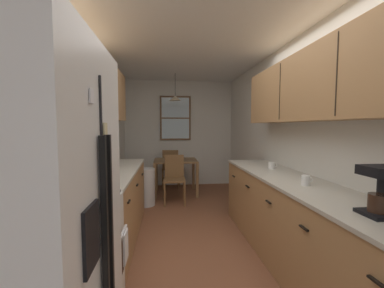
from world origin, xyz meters
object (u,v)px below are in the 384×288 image
(mug_by_coffeemaker, at_px, (272,165))
(dining_chair_near, at_px, (174,176))
(dining_table, at_px, (176,166))
(dining_chair_far, at_px, (171,166))
(trash_bin, at_px, (146,187))
(refrigerator, at_px, (9,266))
(stove_range, at_px, (71,265))
(table_serving_bowl, at_px, (176,159))
(microwave_over_range, at_px, (46,90))
(mug_spare, at_px, (306,180))
(storage_canister, at_px, (96,174))

(mug_by_coffeemaker, bearing_deg, dining_chair_near, 127.76)
(dining_table, relative_size, dining_chair_far, 1.00)
(trash_bin, xyz_separation_m, mug_by_coffeemaker, (1.74, -1.45, 0.61))
(refrigerator, xyz_separation_m, dining_table, (0.81, 4.08, -0.28))
(stove_range, bearing_deg, trash_bin, 83.72)
(dining_table, xyz_separation_m, table_serving_bowl, (0.01, -0.06, 0.15))
(dining_chair_near, xyz_separation_m, mug_by_coffeemaker, (1.20, -1.56, 0.44))
(microwave_over_range, relative_size, mug_spare, 5.08)
(table_serving_bowl, bearing_deg, refrigerator, -101.53)
(refrigerator, height_order, mug_spare, refrigerator)
(mug_by_coffeemaker, bearing_deg, storage_canister, -165.00)
(dining_chair_near, height_order, storage_canister, storage_canister)
(dining_chair_far, xyz_separation_m, storage_canister, (-0.79, -3.25, 0.48))
(dining_table, height_order, trash_bin, dining_table)
(dining_table, bearing_deg, stove_range, -104.58)
(dining_chair_far, bearing_deg, table_serving_bowl, -81.79)
(microwave_over_range, relative_size, table_serving_bowl, 3.33)
(stove_range, relative_size, dining_chair_far, 1.22)
(stove_range, height_order, mug_by_coffeemaker, stove_range)
(dining_chair_near, relative_size, trash_bin, 1.33)
(table_serving_bowl, bearing_deg, mug_by_coffeemaker, -60.83)
(microwave_over_range, bearing_deg, table_serving_bowl, 73.25)
(refrigerator, relative_size, dining_chair_far, 1.99)
(dining_table, distance_m, mug_by_coffeemaker, 2.45)
(dining_table, bearing_deg, table_serving_bowl, -84.96)
(refrigerator, distance_m, trash_bin, 3.45)
(mug_by_coffeemaker, xyz_separation_m, table_serving_bowl, (-1.16, 2.07, -0.18))
(refrigerator, relative_size, stove_range, 1.63)
(trash_bin, relative_size, mug_by_coffeemaker, 5.78)
(dining_chair_near, relative_size, mug_spare, 8.12)
(dining_chair_far, bearing_deg, microwave_over_range, -102.89)
(dining_table, relative_size, table_serving_bowl, 5.33)
(mug_spare, bearing_deg, storage_canister, 170.53)
(refrigerator, height_order, mug_by_coffeemaker, refrigerator)
(mug_spare, bearing_deg, microwave_over_range, -170.40)
(refrigerator, relative_size, storage_canister, 10.87)
(microwave_over_range, bearing_deg, storage_canister, 80.98)
(refrigerator, relative_size, dining_chair_near, 1.99)
(microwave_over_range, height_order, mug_by_coffeemaker, microwave_over_range)
(refrigerator, xyz_separation_m, table_serving_bowl, (0.82, 4.02, -0.13))
(refrigerator, xyz_separation_m, dining_chair_near, (0.77, 3.51, -0.39))
(stove_range, height_order, trash_bin, stove_range)
(stove_range, xyz_separation_m, dining_chair_near, (0.83, 2.78, 0.03))
(trash_bin, relative_size, storage_canister, 4.12)
(refrigerator, relative_size, table_serving_bowl, 10.58)
(trash_bin, xyz_separation_m, storage_canister, (-0.30, -1.99, 0.64))
(dining_chair_near, xyz_separation_m, trash_bin, (-0.53, -0.11, -0.16))
(dining_chair_near, height_order, trash_bin, dining_chair_near)
(microwave_over_range, xyz_separation_m, table_serving_bowl, (0.99, 3.30, -0.92))
(refrigerator, relative_size, mug_by_coffeemaker, 15.25)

